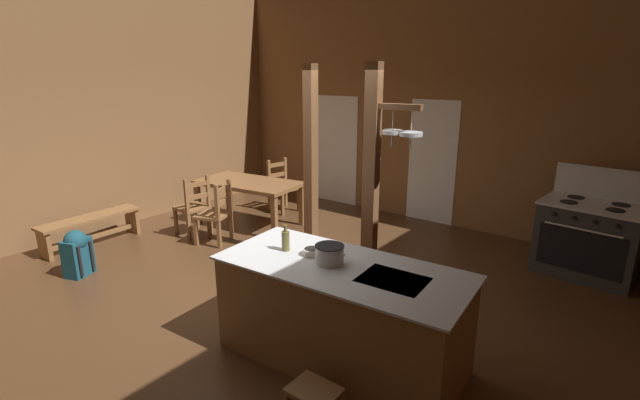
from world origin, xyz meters
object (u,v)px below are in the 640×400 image
object	(u,v)px
dining_table	(249,186)
mixing_bowl_on_counter	(312,252)
stockpot_on_counter	(329,254)
ladderback_chair_by_post	(194,207)
backpack	(77,252)
ladderback_chair_at_table_end	(216,214)
bottle_tall_on_counter	(286,240)
kitchen_island	(341,313)
ladderback_chair_near_window	(282,187)
stove_range	(589,238)
bench_along_left_wall	(91,225)

from	to	relation	value
dining_table	mixing_bowl_on_counter	bearing A→B (deg)	-34.67
stockpot_on_counter	mixing_bowl_on_counter	world-z (taller)	stockpot_on_counter
ladderback_chair_by_post	backpack	world-z (taller)	ladderback_chair_by_post
ladderback_chair_at_table_end	backpack	world-z (taller)	ladderback_chair_at_table_end
dining_table	bottle_tall_on_counter	world-z (taller)	bottle_tall_on_counter
kitchen_island	ladderback_chair_near_window	xyz separation A→B (m)	(-3.44, 3.02, 0.00)
backpack	stockpot_on_counter	distance (m)	3.60
backpack	bottle_tall_on_counter	distance (m)	3.14
stove_range	bench_along_left_wall	distance (m)	6.81
stove_range	ladderback_chair_by_post	distance (m)	5.52
mixing_bowl_on_counter	bottle_tall_on_counter	bearing A→B (deg)	-165.30
ladderback_chair_by_post	mixing_bowl_on_counter	xyz separation A→B (m)	(3.31, -1.19, 0.48)
ladderback_chair_near_window	stockpot_on_counter	xyz separation A→B (m)	(3.32, -3.03, 0.53)
ladderback_chair_near_window	stove_range	bearing A→B (deg)	3.76
dining_table	bottle_tall_on_counter	distance (m)	3.51
dining_table	kitchen_island	bearing A→B (deg)	-32.18
stockpot_on_counter	bottle_tall_on_counter	bearing A→B (deg)	-177.48
kitchen_island	mixing_bowl_on_counter	xyz separation A→B (m)	(-0.35, 0.03, 0.48)
kitchen_island	mixing_bowl_on_counter	distance (m)	0.60
bench_along_left_wall	backpack	bearing A→B (deg)	-34.48
stove_range	dining_table	size ratio (longest dim) A/B	0.73
ladderback_chair_near_window	bench_along_left_wall	xyz separation A→B (m)	(-1.06, -3.01, -0.15)
bench_along_left_wall	backpack	distance (m)	1.08
bench_along_left_wall	bottle_tall_on_counter	bearing A→B (deg)	-0.62
ladderback_chair_by_post	ladderback_chair_at_table_end	distance (m)	0.56
bottle_tall_on_counter	ladderback_chair_at_table_end	bearing A→B (deg)	153.78
stove_range	stockpot_on_counter	distance (m)	3.73
ladderback_chair_near_window	ladderback_chair_by_post	size ratio (longest dim) A/B	1.00
ladderback_chair_near_window	stockpot_on_counter	bearing A→B (deg)	-42.39
ladderback_chair_at_table_end	bench_along_left_wall	size ratio (longest dim) A/B	0.66
kitchen_island	bottle_tall_on_counter	size ratio (longest dim) A/B	9.07
dining_table	bench_along_left_wall	size ratio (longest dim) A/B	1.25
kitchen_island	bench_along_left_wall	size ratio (longest dim) A/B	1.53
ladderback_chair_by_post	ladderback_chair_at_table_end	xyz separation A→B (m)	(0.56, -0.02, 0.00)
stockpot_on_counter	mixing_bowl_on_counter	bearing A→B (deg)	168.85
dining_table	backpack	xyz separation A→B (m)	(-0.26, -2.71, -0.34)
dining_table	stockpot_on_counter	xyz separation A→B (m)	(3.23, -2.12, 0.33)
kitchen_island	ladderback_chair_by_post	distance (m)	3.86
kitchen_island	stove_range	distance (m)	3.64
bench_along_left_wall	backpack	world-z (taller)	backpack
bench_along_left_wall	bottle_tall_on_counter	xyz separation A→B (m)	(3.90, -0.04, 0.70)
kitchen_island	backpack	distance (m)	3.66
stove_range	ladderback_chair_by_post	bearing A→B (deg)	-157.42
bottle_tall_on_counter	ladderback_chair_by_post	bearing A→B (deg)	157.69
stove_range	bench_along_left_wall	size ratio (longest dim) A/B	0.91
stockpot_on_counter	bench_along_left_wall	bearing A→B (deg)	179.73
bottle_tall_on_counter	dining_table	bearing A→B (deg)	142.06
mixing_bowl_on_counter	kitchen_island	bearing A→B (deg)	-5.04
bench_along_left_wall	stockpot_on_counter	bearing A→B (deg)	-0.27
ladderback_chair_at_table_end	backpack	xyz separation A→B (m)	(-0.51, -1.80, -0.14)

